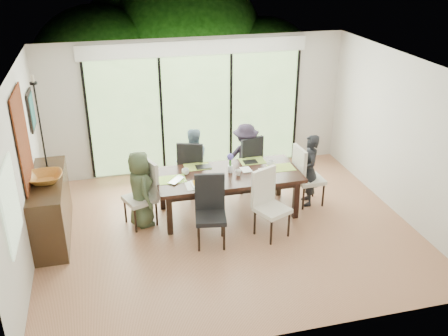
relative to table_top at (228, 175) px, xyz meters
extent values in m
cube|color=brown|center=(-0.14, -0.52, -0.73)|extent=(6.00, 5.00, 0.01)
cube|color=white|center=(-0.14, -0.52, 1.98)|extent=(6.00, 5.00, 0.01)
cube|color=beige|center=(-0.14, 1.99, 0.62)|extent=(6.00, 0.02, 2.70)
cube|color=white|center=(-0.14, -3.03, 0.62)|extent=(6.00, 0.02, 2.70)
cube|color=silver|center=(-3.15, -0.52, 0.62)|extent=(0.02, 5.00, 2.70)
cube|color=white|center=(2.87, -0.52, 0.62)|extent=(0.02, 5.00, 2.70)
cube|color=#598C3F|center=(-0.14, 1.95, 0.47)|extent=(4.20, 0.02, 2.30)
cube|color=white|center=(-0.14, 1.94, 1.77)|extent=(4.40, 0.06, 0.28)
cube|color=black|center=(-2.24, 1.94, 0.47)|extent=(0.05, 0.04, 2.30)
cube|color=black|center=(-0.84, 1.94, 0.47)|extent=(0.05, 0.04, 2.30)
cube|color=black|center=(0.56, 1.94, 0.47)|extent=(0.05, 0.04, 2.30)
cube|color=black|center=(1.96, 1.94, 0.47)|extent=(0.05, 0.04, 2.30)
cube|color=#8CAD7F|center=(-3.11, -1.72, 0.77)|extent=(0.02, 0.90, 1.00)
cube|color=brown|center=(-0.14, 2.88, -0.78)|extent=(6.00, 1.80, 0.10)
cube|color=brown|center=(-0.14, 3.68, -0.18)|extent=(6.00, 0.08, 0.06)
sphere|color=#14380F|center=(-1.94, 4.68, 0.71)|extent=(3.20, 3.20, 3.20)
sphere|color=#14380F|center=(0.26, 5.28, 1.07)|extent=(4.00, 4.00, 4.00)
sphere|color=#14380F|center=(2.06, 4.48, 0.53)|extent=(2.80, 2.80, 2.80)
sphere|color=#14380F|center=(-0.74, 5.98, 0.89)|extent=(3.60, 3.60, 3.60)
cube|color=black|center=(0.00, 0.00, 0.00)|extent=(2.43, 1.11, 0.06)
cube|color=black|center=(0.00, 0.00, -0.09)|extent=(2.23, 0.91, 0.10)
cube|color=black|center=(-1.08, -0.43, -0.38)|extent=(0.09, 0.09, 0.70)
cube|color=black|center=(1.08, -0.43, -0.38)|extent=(0.09, 0.09, 0.70)
cube|color=black|center=(-1.08, 0.43, -0.38)|extent=(0.09, 0.09, 0.70)
cube|color=black|center=(1.08, 0.43, -0.38)|extent=(0.09, 0.09, 0.70)
imported|color=#404F34|center=(-1.48, 0.00, -0.08)|extent=(0.50, 0.67, 1.31)
imported|color=black|center=(1.48, 0.00, -0.08)|extent=(0.49, 0.67, 1.31)
imported|color=#7594AA|center=(-0.45, 0.83, -0.08)|extent=(0.65, 0.45, 1.31)
imported|color=#282030|center=(0.55, 0.83, -0.08)|extent=(0.67, 0.49, 1.31)
cube|color=#91BF44|center=(-0.95, 0.00, 0.03)|extent=(0.45, 0.32, 0.01)
cube|color=#91AC3D|center=(0.95, 0.00, 0.03)|extent=(0.45, 0.32, 0.01)
cube|color=olive|center=(-0.45, 0.40, 0.03)|extent=(0.45, 0.32, 0.01)
cube|color=#85A43A|center=(0.55, 0.40, 0.03)|extent=(0.45, 0.32, 0.01)
cube|color=white|center=(-0.55, -0.30, 0.03)|extent=(0.45, 0.32, 0.01)
cube|color=black|center=(-0.35, 0.35, 0.04)|extent=(0.26, 0.18, 0.01)
cube|color=black|center=(0.50, 0.35, 0.04)|extent=(0.24, 0.17, 0.01)
cube|color=white|center=(0.70, -0.05, 0.03)|extent=(0.30, 0.22, 0.00)
cube|color=white|center=(-0.55, -0.30, 0.05)|extent=(0.26, 0.26, 0.02)
cube|color=orange|center=(-0.55, -0.30, 0.07)|extent=(0.20, 0.20, 0.01)
cylinder|color=silver|center=(0.05, 0.05, 0.09)|extent=(0.08, 0.08, 0.12)
cylinder|color=#337226|center=(0.05, 0.05, 0.21)|extent=(0.04, 0.04, 0.16)
sphere|color=#5145AC|center=(0.05, 0.05, 0.31)|extent=(0.11, 0.11, 0.11)
imported|color=silver|center=(-0.85, -0.10, 0.04)|extent=(0.38, 0.39, 0.03)
imported|color=white|center=(-0.70, 0.15, 0.08)|extent=(0.14, 0.14, 0.10)
imported|color=white|center=(0.15, -0.10, 0.08)|extent=(0.14, 0.14, 0.09)
imported|color=white|center=(0.80, 0.10, 0.08)|extent=(0.18, 0.18, 0.10)
imported|color=white|center=(0.25, 0.05, 0.04)|extent=(0.18, 0.24, 0.02)
cube|color=black|center=(-2.90, 0.00, -0.23)|extent=(0.50, 1.78, 1.00)
imported|color=#9C6122|center=(-2.90, -0.10, 0.34)|extent=(0.53, 0.53, 0.13)
cylinder|color=black|center=(-2.90, 0.35, 0.30)|extent=(0.11, 0.11, 0.04)
cylinder|color=black|center=(-2.90, 0.35, 1.00)|extent=(0.03, 0.03, 1.39)
cylinder|color=black|center=(-2.90, 0.35, 1.69)|extent=(0.11, 0.11, 0.03)
cylinder|color=silver|center=(-2.90, 0.35, 1.75)|extent=(0.04, 0.04, 0.11)
cube|color=#913415|center=(-3.11, -0.12, 0.97)|extent=(0.02, 1.00, 1.50)
cube|color=black|center=(-3.11, 1.18, 1.02)|extent=(0.03, 0.55, 0.65)
cube|color=#174B4C|center=(-3.09, 1.18, 1.02)|extent=(0.01, 0.45, 0.55)
camera|label=1|loc=(-1.92, -7.35, 3.64)|focal=40.00mm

